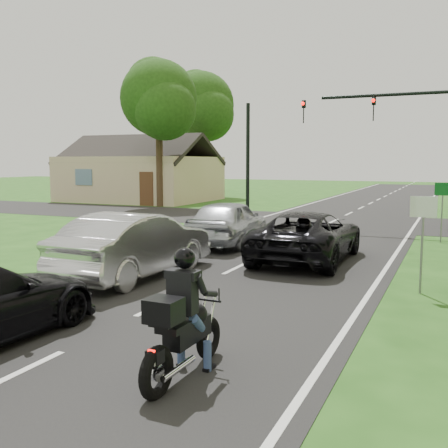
{
  "coord_description": "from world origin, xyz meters",
  "views": [
    {
      "loc": [
        5.31,
        -8.94,
        2.86
      ],
      "look_at": [
        0.02,
        3.0,
        1.3
      ],
      "focal_mm": 42.0,
      "sensor_mm": 36.0,
      "label": 1
    }
  ],
  "objects_px": {
    "silver_sedan": "(136,244)",
    "sign_green": "(443,198)",
    "motorcycle_rider": "(182,327)",
    "sign_white": "(423,221)",
    "dark_suv": "(308,236)",
    "traffic_signal": "(406,130)",
    "silver_suv": "(228,222)"
  },
  "relations": [
    {
      "from": "silver_suv",
      "to": "sign_white",
      "type": "bearing_deg",
      "value": 140.55
    },
    {
      "from": "dark_suv",
      "to": "sign_green",
      "type": "height_order",
      "value": "sign_green"
    },
    {
      "from": "traffic_signal",
      "to": "sign_green",
      "type": "relative_size",
      "value": 3.0
    },
    {
      "from": "silver_suv",
      "to": "sign_white",
      "type": "height_order",
      "value": "sign_white"
    },
    {
      "from": "sign_green",
      "to": "silver_suv",
      "type": "bearing_deg",
      "value": -152.58
    },
    {
      "from": "traffic_signal",
      "to": "sign_white",
      "type": "xyz_separation_m",
      "value": [
        1.36,
        -11.02,
        -2.54
      ]
    },
    {
      "from": "silver_suv",
      "to": "motorcycle_rider",
      "type": "bearing_deg",
      "value": 105.65
    },
    {
      "from": "traffic_signal",
      "to": "sign_green",
      "type": "bearing_deg",
      "value": -62.62
    },
    {
      "from": "silver_sedan",
      "to": "sign_white",
      "type": "relative_size",
      "value": 2.29
    },
    {
      "from": "silver_sedan",
      "to": "sign_white",
      "type": "height_order",
      "value": "sign_white"
    },
    {
      "from": "silver_sedan",
      "to": "sign_white",
      "type": "bearing_deg",
      "value": -168.94
    },
    {
      "from": "motorcycle_rider",
      "to": "silver_suv",
      "type": "relative_size",
      "value": 0.45
    },
    {
      "from": "silver_sedan",
      "to": "silver_suv",
      "type": "height_order",
      "value": "silver_sedan"
    },
    {
      "from": "dark_suv",
      "to": "traffic_signal",
      "type": "bearing_deg",
      "value": -102.99
    },
    {
      "from": "motorcycle_rider",
      "to": "sign_green",
      "type": "relative_size",
      "value": 0.97
    },
    {
      "from": "silver_suv",
      "to": "sign_green",
      "type": "distance_m",
      "value": 7.6
    },
    {
      "from": "motorcycle_rider",
      "to": "dark_suv",
      "type": "xyz_separation_m",
      "value": [
        -0.65,
        8.78,
        0.03
      ]
    },
    {
      "from": "sign_white",
      "to": "silver_suv",
      "type": "bearing_deg",
      "value": 145.22
    },
    {
      "from": "silver_sedan",
      "to": "motorcycle_rider",
      "type": "bearing_deg",
      "value": 130.62
    },
    {
      "from": "dark_suv",
      "to": "motorcycle_rider",
      "type": "bearing_deg",
      "value": 94.0
    },
    {
      "from": "dark_suv",
      "to": "traffic_signal",
      "type": "xyz_separation_m",
      "value": [
        1.88,
        8.28,
        3.41
      ]
    },
    {
      "from": "sign_white",
      "to": "sign_green",
      "type": "relative_size",
      "value": 1.0
    },
    {
      "from": "motorcycle_rider",
      "to": "dark_suv",
      "type": "height_order",
      "value": "motorcycle_rider"
    },
    {
      "from": "sign_green",
      "to": "traffic_signal",
      "type": "bearing_deg",
      "value": 117.38
    },
    {
      "from": "silver_sedan",
      "to": "sign_green",
      "type": "relative_size",
      "value": 2.29
    },
    {
      "from": "traffic_signal",
      "to": "dark_suv",
      "type": "bearing_deg",
      "value": -102.78
    },
    {
      "from": "silver_sedan",
      "to": "traffic_signal",
      "type": "bearing_deg",
      "value": -111.63
    },
    {
      "from": "sign_white",
      "to": "sign_green",
      "type": "xyz_separation_m",
      "value": [
        0.2,
        8.0,
        0.0
      ]
    },
    {
      "from": "motorcycle_rider",
      "to": "traffic_signal",
      "type": "bearing_deg",
      "value": 86.9
    },
    {
      "from": "traffic_signal",
      "to": "sign_green",
      "type": "xyz_separation_m",
      "value": [
        1.56,
        -3.02,
        -2.54
      ]
    },
    {
      "from": "silver_sedan",
      "to": "sign_white",
      "type": "distance_m",
      "value": 6.73
    },
    {
      "from": "traffic_signal",
      "to": "sign_white",
      "type": "relative_size",
      "value": 3.0
    }
  ]
}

